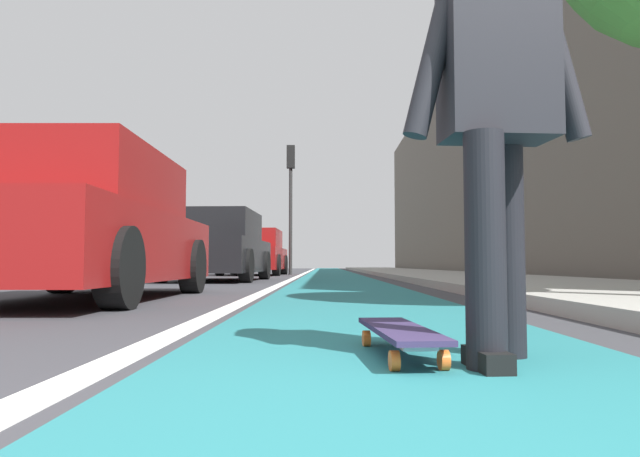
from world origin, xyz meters
TOP-DOWN VIEW (x-y plane):
  - ground_plane at (10.00, 0.00)m, footprint 80.00×80.00m
  - bike_lane_paint at (24.00, 0.00)m, footprint 56.00×1.84m
  - lane_stripe_white at (20.00, 1.07)m, footprint 52.00×0.16m
  - sidewalk_curb at (18.00, -2.93)m, footprint 52.00×3.20m
  - building_facade at (22.00, -5.45)m, footprint 40.00×1.20m
  - skateboard at (1.44, -0.00)m, footprint 0.85×0.27m
  - skater_person at (1.30, -0.35)m, footprint 0.48×0.72m
  - parked_car_near at (5.08, 2.74)m, footprint 4.32×1.88m
  - parked_car_mid at (11.82, 2.60)m, footprint 4.19×2.01m
  - parked_car_far at (18.53, 2.62)m, footprint 4.08×2.05m
  - traffic_light at (19.61, 1.47)m, footprint 0.33×0.28m

SIDE VIEW (x-z plane):
  - ground_plane at x=10.00m, z-range 0.00..0.00m
  - bike_lane_paint at x=24.00m, z-range 0.00..0.00m
  - lane_stripe_white at x=20.00m, z-range 0.00..0.01m
  - sidewalk_curb at x=18.00m, z-range 0.00..0.12m
  - skateboard at x=1.44m, z-range 0.04..0.15m
  - parked_car_mid at x=11.82m, z-range -0.03..1.47m
  - parked_car_near at x=5.08m, z-range -0.03..1.47m
  - parked_car_far at x=18.53m, z-range -0.02..1.47m
  - skater_person at x=1.30m, z-range 0.12..1.76m
  - traffic_light at x=19.61m, z-range 0.85..5.37m
  - building_facade at x=22.00m, z-range 0.00..8.59m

